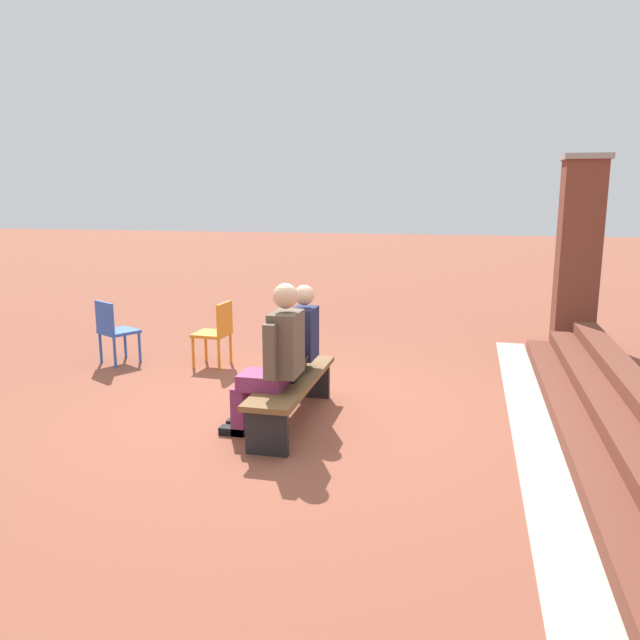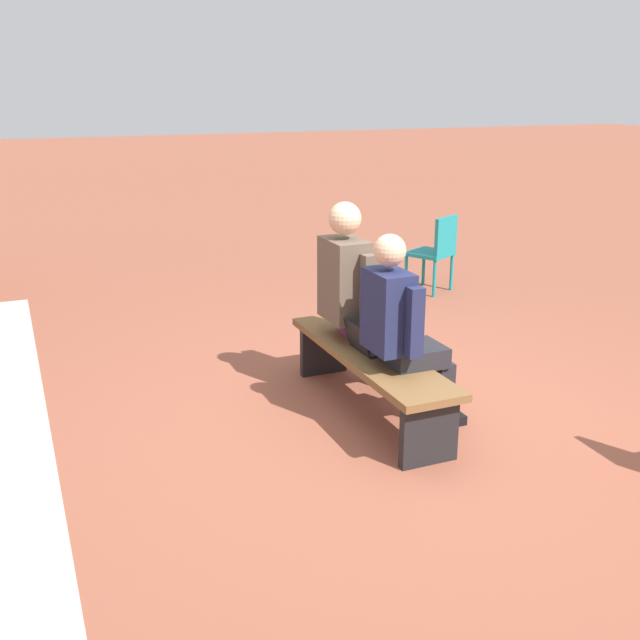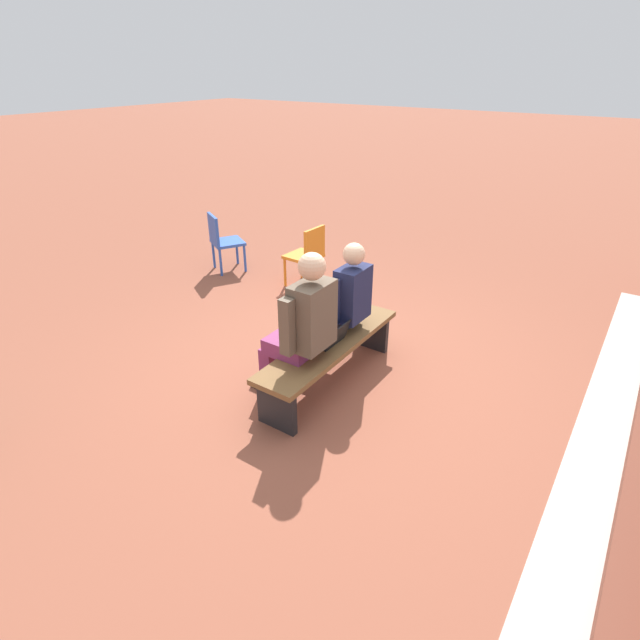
{
  "view_description": "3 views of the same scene",
  "coord_description": "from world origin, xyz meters",
  "px_view_note": "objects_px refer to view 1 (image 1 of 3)",
  "views": [
    {
      "loc": [
        5.75,
        1.7,
        2.18
      ],
      "look_at": [
        -0.03,
        0.32,
        0.99
      ],
      "focal_mm": 35.0,
      "sensor_mm": 36.0,
      "label": 1
    },
    {
      "loc": [
        -4.08,
        2.26,
        2.18
      ],
      "look_at": [
        0.25,
        0.44,
        0.7
      ],
      "focal_mm": 42.0,
      "sensor_mm": 36.0,
      "label": 2
    },
    {
      "loc": [
        3.52,
        2.26,
        2.74
      ],
      "look_at": [
        0.29,
        0.06,
        0.71
      ],
      "focal_mm": 28.0,
      "sensor_mm": 36.0,
      "label": 3
    }
  ],
  "objects_px": {
    "bench": "(293,387)",
    "plastic_chair_foreground": "(217,330)",
    "person_student": "(294,344)",
    "person_adult": "(274,356)",
    "laptop": "(293,374)",
    "plastic_chair_near_bench_left": "(113,328)"
  },
  "relations": [
    {
      "from": "person_adult",
      "to": "laptop",
      "type": "relative_size",
      "value": 4.44
    },
    {
      "from": "laptop",
      "to": "bench",
      "type": "bearing_deg",
      "value": -146.29
    },
    {
      "from": "person_adult",
      "to": "plastic_chair_near_bench_left",
      "type": "relative_size",
      "value": 1.69
    },
    {
      "from": "person_student",
      "to": "person_adult",
      "type": "distance_m",
      "value": 0.65
    },
    {
      "from": "bench",
      "to": "laptop",
      "type": "bearing_deg",
      "value": 33.71
    },
    {
      "from": "person_student",
      "to": "person_adult",
      "type": "relative_size",
      "value": 0.93
    },
    {
      "from": "bench",
      "to": "person_adult",
      "type": "xyz_separation_m",
      "value": [
        0.34,
        -0.07,
        0.39
      ]
    },
    {
      "from": "bench",
      "to": "plastic_chair_foreground",
      "type": "relative_size",
      "value": 2.14
    },
    {
      "from": "laptop",
      "to": "plastic_chair_near_bench_left",
      "type": "xyz_separation_m",
      "value": [
        -1.56,
        -2.88,
        -0.02
      ]
    },
    {
      "from": "person_adult",
      "to": "bench",
      "type": "bearing_deg",
      "value": 168.05
    },
    {
      "from": "bench",
      "to": "plastic_chair_near_bench_left",
      "type": "relative_size",
      "value": 2.14
    },
    {
      "from": "plastic_chair_near_bench_left",
      "to": "person_adult",
      "type": "bearing_deg",
      "value": 56.04
    },
    {
      "from": "person_student",
      "to": "plastic_chair_foreground",
      "type": "xyz_separation_m",
      "value": [
        -1.44,
        -1.44,
        -0.22
      ]
    },
    {
      "from": "laptop",
      "to": "person_adult",
      "type": "bearing_deg",
      "value": -14.62
    },
    {
      "from": "plastic_chair_foreground",
      "to": "plastic_chair_near_bench_left",
      "type": "height_order",
      "value": "same"
    },
    {
      "from": "person_adult",
      "to": "plastic_chair_near_bench_left",
      "type": "distance_m",
      "value": 3.38
    },
    {
      "from": "person_adult",
      "to": "plastic_chair_foreground",
      "type": "relative_size",
      "value": 1.69
    },
    {
      "from": "bench",
      "to": "plastic_chair_foreground",
      "type": "height_order",
      "value": "plastic_chair_foreground"
    },
    {
      "from": "person_adult",
      "to": "plastic_chair_foreground",
      "type": "bearing_deg",
      "value": -145.56
    },
    {
      "from": "bench",
      "to": "plastic_chair_foreground",
      "type": "distance_m",
      "value": 2.32
    },
    {
      "from": "bench",
      "to": "plastic_chair_near_bench_left",
      "type": "xyz_separation_m",
      "value": [
        -1.54,
        -2.87,
        0.13
      ]
    },
    {
      "from": "bench",
      "to": "person_adult",
      "type": "distance_m",
      "value": 0.52
    }
  ]
}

